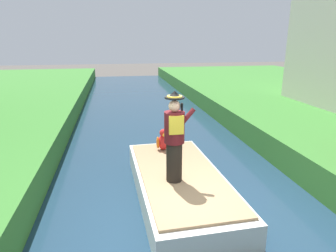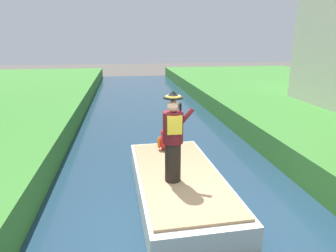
% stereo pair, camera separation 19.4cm
% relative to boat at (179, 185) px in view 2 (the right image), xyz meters
% --- Properties ---
extents(ground_plane, '(80.00, 80.00, 0.00)m').
position_rel_boat_xyz_m(ground_plane, '(0.00, -1.04, -0.40)').
color(ground_plane, '#4C4742').
extents(canal_water, '(5.91, 48.00, 0.10)m').
position_rel_boat_xyz_m(canal_water, '(0.00, -1.04, -0.35)').
color(canal_water, '#1E384C').
rests_on(canal_water, ground).
extents(boat, '(1.94, 4.26, 0.61)m').
position_rel_boat_xyz_m(boat, '(0.00, 0.00, 0.00)').
color(boat, silver).
rests_on(boat, canal_water).
extents(person_pirate, '(0.61, 0.42, 1.85)m').
position_rel_boat_xyz_m(person_pirate, '(-0.19, -0.34, 1.23)').
color(person_pirate, black).
rests_on(person_pirate, boat).
extents(parrot_plush, '(0.36, 0.35, 0.57)m').
position_rel_boat_xyz_m(parrot_plush, '(-0.12, 1.44, 0.55)').
color(parrot_plush, red).
rests_on(parrot_plush, boat).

